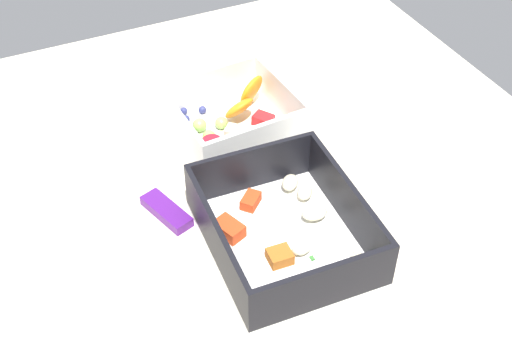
{
  "coord_description": "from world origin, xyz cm",
  "views": [
    {
      "loc": [
        -55.51,
        25.48,
        57.83
      ],
      "look_at": [
        -1.26,
        0.11,
        4.0
      ],
      "focal_mm": 47.55,
      "sensor_mm": 36.0,
      "label": 1
    }
  ],
  "objects_px": {
    "pasta_container": "(284,230)",
    "candy_bar": "(167,211)",
    "paper_cup_liner": "(136,104)",
    "fruit_bowl": "(234,120)"
  },
  "relations": [
    {
      "from": "fruit_bowl",
      "to": "paper_cup_liner",
      "type": "bearing_deg",
      "value": 44.5
    },
    {
      "from": "pasta_container",
      "to": "paper_cup_liner",
      "type": "bearing_deg",
      "value": 16.24
    },
    {
      "from": "paper_cup_liner",
      "to": "fruit_bowl",
      "type": "bearing_deg",
      "value": -135.5
    },
    {
      "from": "pasta_container",
      "to": "paper_cup_liner",
      "type": "distance_m",
      "value": 0.31
    },
    {
      "from": "pasta_container",
      "to": "candy_bar",
      "type": "height_order",
      "value": "pasta_container"
    },
    {
      "from": "candy_bar",
      "to": "paper_cup_liner",
      "type": "bearing_deg",
      "value": -8.32
    },
    {
      "from": "paper_cup_liner",
      "to": "pasta_container",
      "type": "bearing_deg",
      "value": -166.67
    },
    {
      "from": "fruit_bowl",
      "to": "candy_bar",
      "type": "xyz_separation_m",
      "value": [
        -0.11,
        0.13,
        -0.01
      ]
    },
    {
      "from": "fruit_bowl",
      "to": "candy_bar",
      "type": "bearing_deg",
      "value": 129.06
    },
    {
      "from": "pasta_container",
      "to": "candy_bar",
      "type": "relative_size",
      "value": 2.89
    }
  ]
}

